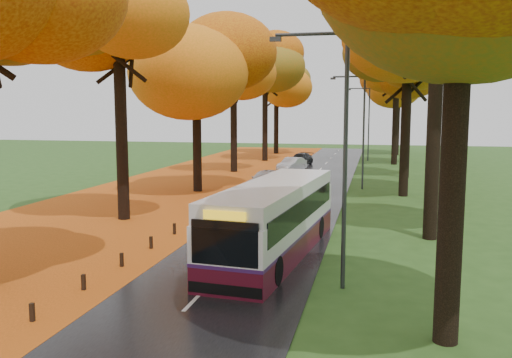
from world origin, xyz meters
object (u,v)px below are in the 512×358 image
(streetlamp_far, at_px, (367,118))
(car_silver, at_px, (292,165))
(streetlamp_near, at_px, (337,140))
(car_dark, at_px, (301,159))
(streetlamp_mid, at_px, (360,123))
(bus, at_px, (275,217))
(car_white, at_px, (266,180))

(streetlamp_far, distance_m, car_silver, 14.68)
(streetlamp_near, bearing_deg, car_dark, 99.58)
(streetlamp_mid, distance_m, bus, 19.09)
(car_dark, bearing_deg, streetlamp_mid, -55.86)
(streetlamp_mid, bearing_deg, car_silver, 123.82)
(streetlamp_mid, xyz_separation_m, streetlamp_far, (0.00, 22.00, 0.00))
(car_white, relative_size, car_silver, 1.10)
(streetlamp_mid, bearing_deg, car_white, -161.03)
(bus, distance_m, car_dark, 34.14)
(car_dark, bearing_deg, car_silver, -77.97)
(streetlamp_mid, xyz_separation_m, car_silver, (-6.27, 9.36, -4.03))
(streetlamp_near, bearing_deg, streetlamp_mid, 90.00)
(streetlamp_far, relative_size, car_silver, 2.06)
(streetlamp_far, bearing_deg, car_white, -104.61)
(streetlamp_far, bearing_deg, car_dark, -133.17)
(streetlamp_near, distance_m, car_dark, 38.04)
(streetlamp_far, height_order, car_silver, streetlamp_far)
(car_dark, bearing_deg, streetlamp_far, 58.58)
(streetlamp_mid, bearing_deg, streetlamp_far, 90.00)
(streetlamp_near, xyz_separation_m, streetlamp_mid, (0.00, 22.00, 0.00))
(car_silver, relative_size, car_dark, 0.95)
(streetlamp_mid, distance_m, car_silver, 11.96)
(bus, relative_size, car_silver, 2.78)
(streetlamp_far, bearing_deg, streetlamp_mid, -90.00)
(car_white, bearing_deg, bus, -64.35)
(car_dark, bearing_deg, streetlamp_near, -68.66)
(streetlamp_near, distance_m, bus, 5.32)
(streetlamp_mid, relative_size, car_silver, 2.06)
(car_white, height_order, car_silver, car_white)
(streetlamp_near, height_order, car_white, streetlamp_near)
(bus, height_order, car_white, bus)
(streetlamp_far, distance_m, car_white, 25.28)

